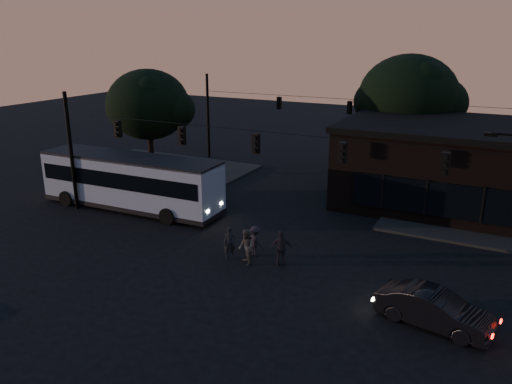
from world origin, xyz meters
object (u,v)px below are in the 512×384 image
at_px(building, 464,166).
at_px(bus, 130,180).
at_px(pedestrian_a, 230,243).
at_px(pedestrian_d, 255,241).
at_px(pedestrian_c, 281,248).
at_px(pedestrian_b, 246,247).
at_px(car, 434,309).

height_order(building, bus, building).
height_order(bus, pedestrian_a, bus).
distance_m(building, bus, 21.49).
relative_size(building, pedestrian_a, 9.35).
relative_size(bus, pedestrian_d, 7.85).
bearing_deg(bus, building, 26.91).
bearing_deg(building, pedestrian_c, -116.67).
relative_size(pedestrian_b, pedestrian_d, 1.14).
bearing_deg(building, pedestrian_b, -120.59).
distance_m(building, car, 15.87).
xyz_separation_m(pedestrian_b, pedestrian_c, (1.59, 0.64, 0.01)).
bearing_deg(car, pedestrian_c, 84.71).
bearing_deg(pedestrian_a, pedestrian_d, 12.79).
distance_m(building, pedestrian_b, 16.60).
height_order(pedestrian_b, pedestrian_d, pedestrian_b).
bearing_deg(pedestrian_b, pedestrian_c, 69.17).
bearing_deg(bus, pedestrian_d, -16.80).
xyz_separation_m(bus, car, (19.43, -5.40, -1.23)).
xyz_separation_m(building, bus, (-18.83, -10.33, -0.75)).
xyz_separation_m(car, pedestrian_d, (-9.08, 2.64, 0.07)).
xyz_separation_m(bus, pedestrian_d, (10.35, -2.77, -1.16)).
relative_size(bus, car, 2.85).
distance_m(car, pedestrian_a, 10.22).
bearing_deg(building, pedestrian_a, -124.09).
bearing_deg(pedestrian_b, car, 37.63).
relative_size(building, car, 3.53).
xyz_separation_m(building, car, (0.60, -15.73, -1.99)).
bearing_deg(pedestrian_b, pedestrian_d, 140.87).
distance_m(bus, pedestrian_a, 10.11).
relative_size(building, bus, 1.24).
bearing_deg(pedestrian_d, car, -174.92).
height_order(pedestrian_a, pedestrian_b, pedestrian_b).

